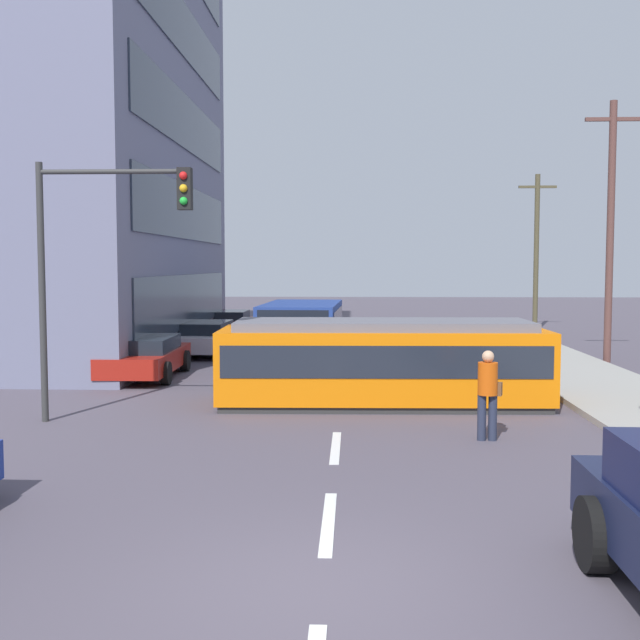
# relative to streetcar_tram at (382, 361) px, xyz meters

# --- Properties ---
(ground_plane) EXTENTS (120.00, 120.00, 0.00)m
(ground_plane) POSITION_rel_streetcar_tram_xyz_m (-0.98, -0.26, -1.01)
(ground_plane) COLOR #4E4753
(lane_stripe_1) EXTENTS (0.16, 2.40, 0.01)m
(lane_stripe_1) POSITION_rel_streetcar_tram_xyz_m (-0.98, -8.26, -1.01)
(lane_stripe_1) COLOR silver
(lane_stripe_1) RESTS_ON ground
(lane_stripe_2) EXTENTS (0.16, 2.40, 0.01)m
(lane_stripe_2) POSITION_rel_streetcar_tram_xyz_m (-0.98, -4.26, -1.01)
(lane_stripe_2) COLOR silver
(lane_stripe_2) RESTS_ON ground
(lane_stripe_3) EXTENTS (0.16, 2.40, 0.01)m
(lane_stripe_3) POSITION_rel_streetcar_tram_xyz_m (-0.98, 6.00, -1.01)
(lane_stripe_3) COLOR silver
(lane_stripe_3) RESTS_ON ground
(lane_stripe_4) EXTENTS (0.16, 2.40, 0.01)m
(lane_stripe_4) POSITION_rel_streetcar_tram_xyz_m (-0.98, 12.00, -1.01)
(lane_stripe_4) COLOR silver
(lane_stripe_4) RESTS_ON ground
(streetcar_tram) EXTENTS (7.53, 2.73, 1.96)m
(streetcar_tram) POSITION_rel_streetcar_tram_xyz_m (0.00, 0.00, 0.00)
(streetcar_tram) COLOR orange
(streetcar_tram) RESTS_ON ground
(city_bus) EXTENTS (2.72, 5.70, 1.90)m
(city_bus) POSITION_rel_streetcar_tram_xyz_m (-2.46, 9.01, 0.08)
(city_bus) COLOR navy
(city_bus) RESTS_ON ground
(pedestrian_crossing) EXTENTS (0.48, 0.36, 1.67)m
(pedestrian_crossing) POSITION_rel_streetcar_tram_xyz_m (1.80, -3.59, -0.07)
(pedestrian_crossing) COLOR #24293D
(pedestrian_crossing) RESTS_ON ground
(parked_sedan_mid) EXTENTS (2.04, 4.52, 1.19)m
(parked_sedan_mid) POSITION_rel_streetcar_tram_xyz_m (-6.63, 3.96, -0.39)
(parked_sedan_mid) COLOR maroon
(parked_sedan_mid) RESTS_ON ground
(parked_sedan_far) EXTENTS (2.16, 4.61, 1.19)m
(parked_sedan_far) POSITION_rel_streetcar_tram_xyz_m (-6.05, 9.80, -0.39)
(parked_sedan_far) COLOR silver
(parked_sedan_far) RESTS_ON ground
(parked_sedan_furthest) EXTENTS (1.97, 4.03, 1.19)m
(parked_sedan_furthest) POSITION_rel_streetcar_tram_xyz_m (-6.22, 16.42, -0.39)
(parked_sedan_furthest) COLOR #A31B0B
(parked_sedan_furthest) RESTS_ON ground
(traffic_light_mast) EXTENTS (3.18, 0.33, 5.31)m
(traffic_light_mast) POSITION_rel_streetcar_tram_xyz_m (-5.82, -2.24, 2.72)
(traffic_light_mast) COLOR #333333
(traffic_light_mast) RESTS_ON ground
(utility_pole_mid) EXTENTS (1.80, 0.24, 8.55)m
(utility_pole_mid) POSITION_rel_streetcar_tram_xyz_m (7.75, 8.10, 3.45)
(utility_pole_mid) COLOR brown
(utility_pole_mid) RESTS_ON ground
(utility_pole_far) EXTENTS (1.80, 0.24, 7.56)m
(utility_pole_far) POSITION_rel_streetcar_tram_xyz_m (8.14, 20.02, 2.95)
(utility_pole_far) COLOR #4C462F
(utility_pole_far) RESTS_ON ground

